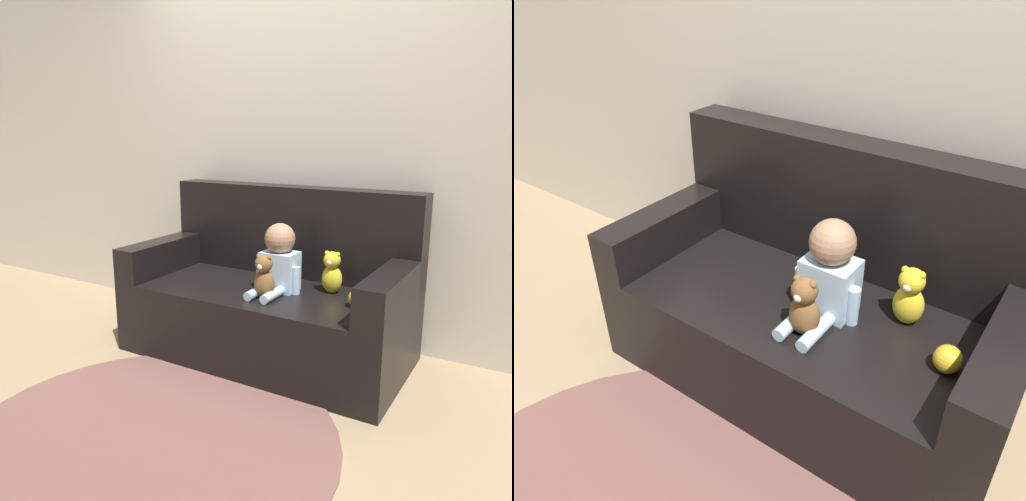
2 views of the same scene
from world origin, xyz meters
TOP-DOWN VIEW (x-y plane):
  - ground_plane at (0.00, 0.00)m, footprint 12.00×12.00m
  - wall_back at (0.00, 0.50)m, footprint 8.00×0.05m
  - couch at (0.00, 0.07)m, footprint 1.67×0.84m
  - person_baby at (0.10, -0.03)m, footprint 0.28×0.37m
  - teddy_bear_brown at (0.10, -0.20)m, footprint 0.15×0.11m
  - plush_toy_side at (0.38, 0.08)m, footprint 0.12×0.11m
  - toy_ball at (0.59, -0.08)m, footprint 0.10×0.10m
  - floor_rug at (-0.02, -1.04)m, footprint 1.72×1.72m

SIDE VIEW (x-z plane):
  - ground_plane at x=0.00m, z-range 0.00..0.00m
  - floor_rug at x=-0.02m, z-range 0.00..0.01m
  - couch at x=0.00m, z-range -0.16..0.85m
  - toy_ball at x=0.59m, z-range 0.44..0.54m
  - teddy_bear_brown at x=0.10m, z-range 0.43..0.68m
  - plush_toy_side at x=0.38m, z-range 0.44..0.68m
  - person_baby at x=0.10m, z-range 0.42..0.82m
  - wall_back at x=0.00m, z-range 0.00..2.60m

